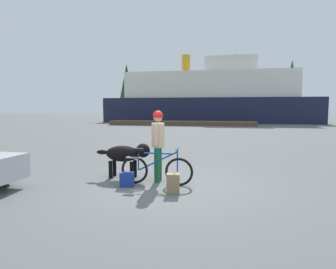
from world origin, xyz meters
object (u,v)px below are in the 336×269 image
at_px(dog, 126,154).
at_px(handbag_pannier, 127,179).
at_px(bicycle, 156,169).
at_px(person_cyclist, 158,139).
at_px(backpack, 173,184).
at_px(ferry_boat, 210,98).

xyz_separation_m(dog, handbag_pannier, (0.31, -0.83, -0.46)).
height_order(bicycle, person_cyclist, person_cyclist).
bearing_deg(person_cyclist, bicycle, -85.20).
distance_m(bicycle, person_cyclist, 0.78).
distance_m(person_cyclist, backpack, 1.41).
bearing_deg(backpack, dog, 142.02).
height_order(person_cyclist, backpack, person_cyclist).
xyz_separation_m(bicycle, handbag_pannier, (-0.62, -0.30, -0.20)).
distance_m(bicycle, backpack, 0.83).
xyz_separation_m(backpack, handbag_pannier, (-1.15, 0.31, -0.04)).
bearing_deg(ferry_boat, handbag_pannier, -89.94).
bearing_deg(dog, person_cyclist, -11.20).
height_order(person_cyclist, handbag_pannier, person_cyclist).
relative_size(person_cyclist, handbag_pannier, 5.27).
relative_size(backpack, ferry_boat, 0.02).
distance_m(handbag_pannier, ferry_boat, 32.07).
xyz_separation_m(person_cyclist, handbag_pannier, (-0.59, -0.65, -0.90)).
xyz_separation_m(bicycle, dog, (-0.93, 0.53, 0.26)).
bearing_deg(dog, handbag_pannier, -69.41).
relative_size(person_cyclist, ferry_boat, 0.07).
height_order(backpack, ferry_boat, ferry_boat).
relative_size(handbag_pannier, ferry_boat, 0.01).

